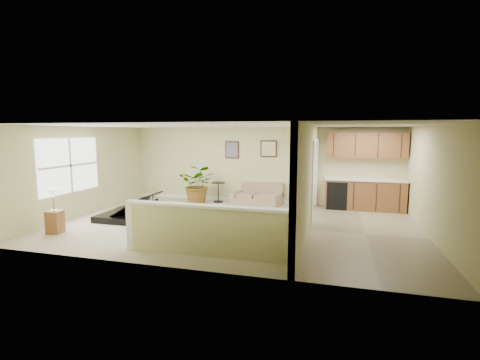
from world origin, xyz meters
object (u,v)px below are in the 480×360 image
(piano, at_px, (134,195))
(lamp_stand, at_px, (54,214))
(accent_table, at_px, (218,189))
(palm_plant, at_px, (198,184))
(small_plant, at_px, (298,201))
(loveseat, at_px, (257,194))
(piano_bench, at_px, (167,215))

(piano, xyz_separation_m, lamp_stand, (-0.97, -1.81, -0.20))
(accent_table, bearing_deg, palm_plant, -145.67)
(piano, xyz_separation_m, palm_plant, (0.96, 2.26, -0.01))
(accent_table, relative_size, small_plant, 1.34)
(piano, xyz_separation_m, loveseat, (2.85, 2.70, -0.30))
(small_plant, xyz_separation_m, lamp_stand, (-5.18, -4.30, 0.23))
(piano_bench, bearing_deg, lamp_stand, -147.78)
(loveseat, xyz_separation_m, accent_table, (-1.33, -0.05, 0.09))
(accent_table, distance_m, palm_plant, 0.71)
(small_plant, height_order, lamp_stand, lamp_stand)
(accent_table, bearing_deg, loveseat, 2.22)
(palm_plant, bearing_deg, loveseat, 12.91)
(lamp_stand, bearing_deg, loveseat, 49.64)
(piano_bench, relative_size, palm_plant, 0.57)
(palm_plant, bearing_deg, piano_bench, -84.76)
(lamp_stand, bearing_deg, piano, 61.72)
(lamp_stand, bearing_deg, accent_table, 60.72)
(piano_bench, distance_m, lamp_stand, 2.59)
(accent_table, xyz_separation_m, lamp_stand, (-2.49, -4.45, 0.01))
(piano_bench, bearing_deg, loveseat, 62.28)
(loveseat, xyz_separation_m, palm_plant, (-1.89, -0.43, 0.29))
(accent_table, xyz_separation_m, small_plant, (2.68, -0.15, -0.22))
(piano_bench, relative_size, accent_table, 1.08)
(piano_bench, relative_size, loveseat, 0.42)
(piano, relative_size, palm_plant, 1.56)
(palm_plant, bearing_deg, accent_table, 34.33)
(piano_bench, height_order, palm_plant, palm_plant)
(piano, distance_m, piano_bench, 1.35)
(small_plant, bearing_deg, piano_bench, -135.62)
(piano, distance_m, loveseat, 3.94)
(palm_plant, relative_size, small_plant, 2.56)
(piano, height_order, small_plant, piano)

